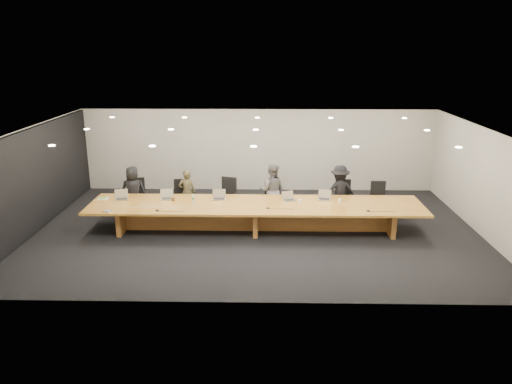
% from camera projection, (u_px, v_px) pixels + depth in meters
% --- Properties ---
extents(ground, '(12.00, 12.00, 0.00)m').
position_uv_depth(ground, '(256.00, 230.00, 13.66)').
color(ground, black).
rests_on(ground, ground).
extents(back_wall, '(12.00, 0.02, 2.80)m').
position_uv_depth(back_wall, '(258.00, 150.00, 17.10)').
color(back_wall, silver).
rests_on(back_wall, ground).
extents(left_wall_panel, '(0.08, 7.84, 2.74)m').
position_uv_depth(left_wall_panel, '(35.00, 181.00, 13.39)').
color(left_wall_panel, black).
rests_on(left_wall_panel, ground).
extents(conference_table, '(9.00, 1.80, 0.75)m').
position_uv_depth(conference_table, '(256.00, 212.00, 13.51)').
color(conference_table, '#986321').
rests_on(conference_table, ground).
extents(chair_far_left, '(0.69, 0.69, 1.08)m').
position_uv_depth(chair_far_left, '(138.00, 196.00, 14.85)').
color(chair_far_left, black).
rests_on(chair_far_left, ground).
extents(chair_left, '(0.62, 0.62, 1.09)m').
position_uv_depth(chair_left, '(182.00, 198.00, 14.70)').
color(chair_left, black).
rests_on(chair_left, ground).
extents(chair_mid_left, '(0.72, 0.72, 1.12)m').
position_uv_depth(chair_mid_left, '(226.00, 196.00, 14.80)').
color(chair_mid_left, black).
rests_on(chair_mid_left, ground).
extents(chair_mid_right, '(0.62, 0.62, 1.02)m').
position_uv_depth(chair_mid_right, '(270.00, 199.00, 14.68)').
color(chair_mid_right, black).
rests_on(chair_mid_right, ground).
extents(chair_right, '(0.63, 0.63, 1.09)m').
position_uv_depth(chair_right, '(342.00, 198.00, 14.66)').
color(chair_right, black).
rests_on(chair_right, ground).
extents(chair_far_right, '(0.54, 0.54, 1.04)m').
position_uv_depth(chair_far_right, '(379.00, 199.00, 14.63)').
color(chair_far_right, black).
rests_on(chair_far_right, ground).
extents(person_a, '(0.76, 0.53, 1.50)m').
position_uv_depth(person_a, '(133.00, 191.00, 14.61)').
color(person_a, black).
rests_on(person_a, ground).
extents(person_b, '(0.55, 0.41, 1.37)m').
position_uv_depth(person_b, '(187.00, 192.00, 14.72)').
color(person_b, '#3A3520').
rests_on(person_b, ground).
extents(person_c, '(0.85, 0.71, 1.58)m').
position_uv_depth(person_c, '(272.00, 190.00, 14.55)').
color(person_c, '#535355').
rests_on(person_c, ground).
extents(person_d, '(1.07, 0.72, 1.54)m').
position_uv_depth(person_d, '(339.00, 191.00, 14.53)').
color(person_d, black).
rests_on(person_d, ground).
extents(laptop_a, '(0.41, 0.35, 0.28)m').
position_uv_depth(laptop_a, '(121.00, 195.00, 13.78)').
color(laptop_a, tan).
rests_on(laptop_a, conference_table).
extents(laptop_b, '(0.39, 0.32, 0.27)m').
position_uv_depth(laptop_b, '(167.00, 195.00, 13.82)').
color(laptop_b, '#BFB492').
rests_on(laptop_b, conference_table).
extents(laptop_c, '(0.37, 0.28, 0.28)m').
position_uv_depth(laptop_c, '(219.00, 195.00, 13.78)').
color(laptop_c, tan).
rests_on(laptop_c, conference_table).
extents(laptop_d, '(0.40, 0.35, 0.26)m').
position_uv_depth(laptop_d, '(289.00, 196.00, 13.69)').
color(laptop_d, '#C0B393').
rests_on(laptop_d, conference_table).
extents(laptop_e, '(0.40, 0.32, 0.27)m').
position_uv_depth(laptop_e, '(324.00, 195.00, 13.78)').
color(laptop_e, '#B9AB8D').
rests_on(laptop_e, conference_table).
extents(water_bottle, '(0.08, 0.08, 0.20)m').
position_uv_depth(water_bottle, '(193.00, 199.00, 13.59)').
color(water_bottle, silver).
rests_on(water_bottle, conference_table).
extents(amber_mug, '(0.10, 0.10, 0.10)m').
position_uv_depth(amber_mug, '(173.00, 199.00, 13.68)').
color(amber_mug, brown).
rests_on(amber_mug, conference_table).
extents(paper_cup_near, '(0.10, 0.10, 0.09)m').
position_uv_depth(paper_cup_near, '(300.00, 201.00, 13.52)').
color(paper_cup_near, silver).
rests_on(paper_cup_near, conference_table).
extents(paper_cup_far, '(0.10, 0.10, 0.09)m').
position_uv_depth(paper_cup_far, '(340.00, 201.00, 13.59)').
color(paper_cup_far, white).
rests_on(paper_cup_far, conference_table).
extents(notepad, '(0.29, 0.24, 0.02)m').
position_uv_depth(notepad, '(103.00, 199.00, 13.90)').
color(notepad, silver).
rests_on(notepad, conference_table).
extents(lime_gadget, '(0.19, 0.13, 0.03)m').
position_uv_depth(lime_gadget, '(103.00, 198.00, 13.88)').
color(lime_gadget, '#5CB22F').
rests_on(lime_gadget, notepad).
extents(av_box, '(0.25, 0.22, 0.03)m').
position_uv_depth(av_box, '(107.00, 211.00, 12.84)').
color(av_box, '#A1A1A6').
rests_on(av_box, conference_table).
extents(mic_left, '(0.14, 0.14, 0.03)m').
position_uv_depth(mic_left, '(157.00, 210.00, 12.91)').
color(mic_left, black).
rests_on(mic_left, conference_table).
extents(mic_center, '(0.11, 0.11, 0.03)m').
position_uv_depth(mic_center, '(268.00, 208.00, 13.10)').
color(mic_center, black).
rests_on(mic_center, conference_table).
extents(mic_right, '(0.15, 0.15, 0.03)m').
position_uv_depth(mic_right, '(368.00, 211.00, 12.87)').
color(mic_right, black).
rests_on(mic_right, conference_table).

